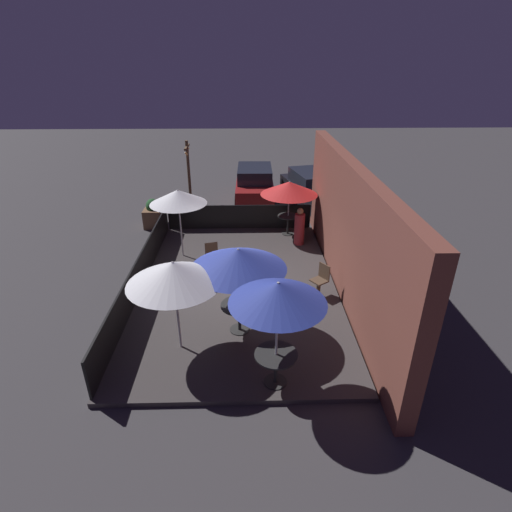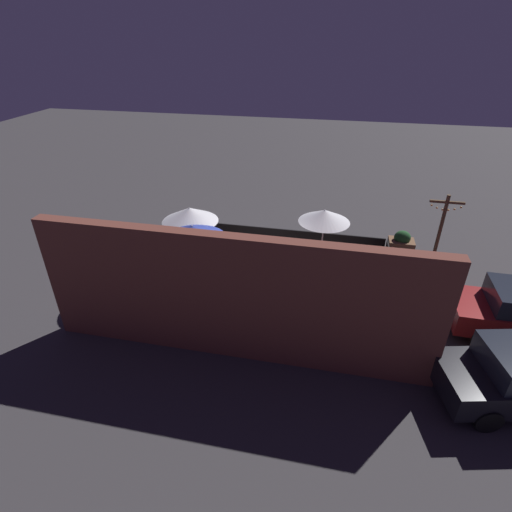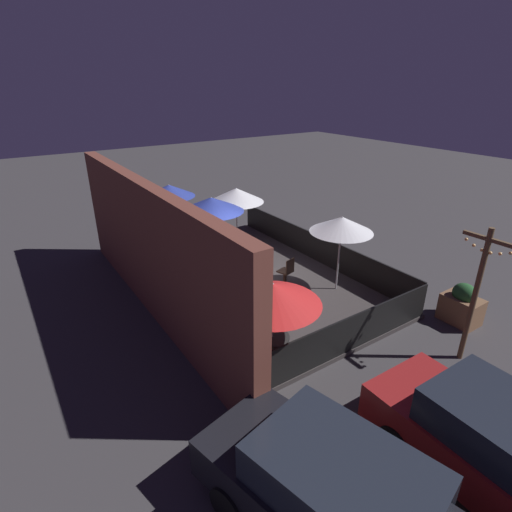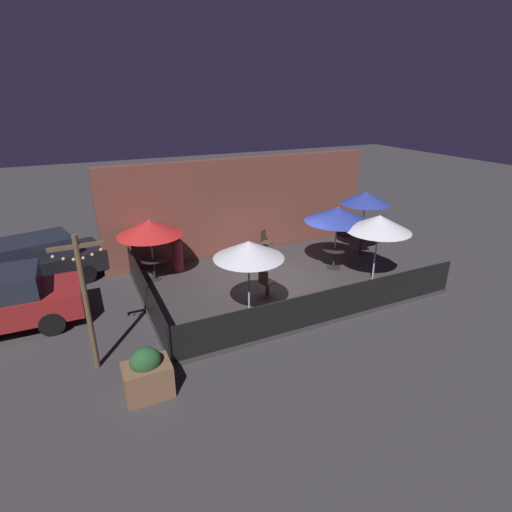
{
  "view_description": "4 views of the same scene",
  "coord_description": "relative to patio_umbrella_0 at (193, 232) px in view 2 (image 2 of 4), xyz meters",
  "views": [
    {
      "loc": [
        10.24,
        0.29,
        6.19
      ],
      "look_at": [
        0.43,
        0.53,
        1.3
      ],
      "focal_mm": 28.0,
      "sensor_mm": 36.0,
      "label": 1
    },
    {
      "loc": [
        -2.32,
        11.24,
        8.04
      ],
      "look_at": [
        0.07,
        -0.15,
        1.31
      ],
      "focal_mm": 28.0,
      "sensor_mm": 36.0,
      "label": 2
    },
    {
      "loc": [
        -9.64,
        6.17,
        5.99
      ],
      "look_at": [
        -0.68,
        0.15,
        1.22
      ],
      "focal_mm": 28.0,
      "sensor_mm": 36.0,
      "label": 3
    },
    {
      "loc": [
        -5.92,
        -10.53,
        5.88
      ],
      "look_at": [
        -0.89,
        0.07,
        1.11
      ],
      "focal_mm": 28.0,
      "sensor_mm": 36.0,
      "label": 4
    }
  ],
  "objects": [
    {
      "name": "fence_front",
      "position": [
        -2.17,
        -2.91,
        -1.5
      ],
      "size": [
        8.76,
        0.05,
        0.95
      ],
      "color": "black",
      "rests_on": "patio_deck"
    },
    {
      "name": "ground_plane",
      "position": [
        -2.17,
        -0.08,
        -2.1
      ],
      "size": [
        60.0,
        60.0,
        0.0
      ],
      "primitive_type": "plane",
      "color": "#383538"
    },
    {
      "name": "patio_umbrella_0",
      "position": [
        0.0,
        0.0,
        0.0
      ],
      "size": [
        2.24,
        2.24,
        2.23
      ],
      "color": "#B2B2B7",
      "rests_on": "patio_deck"
    },
    {
      "name": "patio_umbrella_2",
      "position": [
        1.8,
        0.76,
        0.2
      ],
      "size": [
        1.87,
        1.87,
        2.4
      ],
      "color": "#B2B2B7",
      "rests_on": "patio_deck"
    },
    {
      "name": "patio_chair_1",
      "position": [
        -1.59,
        2.26,
        -1.46
      ],
      "size": [
        0.56,
        0.56,
        0.94
      ],
      "rotation": [
        0.0,
        0.0,
        -0.96
      ],
      "color": "#4C3828",
      "rests_on": "patio_deck"
    },
    {
      "name": "dining_table_2",
      "position": [
        1.8,
        0.76,
        -1.39
      ],
      "size": [
        0.88,
        0.88,
        0.74
      ],
      "color": "black",
      "rests_on": "patio_deck"
    },
    {
      "name": "planter_box",
      "position": [
        -7.25,
        -3.58,
        -1.6
      ],
      "size": [
        0.97,
        0.68,
        1.14
      ],
      "color": "brown",
      "rests_on": "ground_plane"
    },
    {
      "name": "patio_umbrella_1",
      "position": [
        -5.98,
        1.76,
        -0.17
      ],
      "size": [
        2.1,
        2.1,
        2.05
      ],
      "color": "#B2B2B7",
      "rests_on": "patio_deck"
    },
    {
      "name": "light_post",
      "position": [
        -8.15,
        -2.15,
        -0.26
      ],
      "size": [
        1.1,
        0.12,
        3.24
      ],
      "color": "brown",
      "rests_on": "ground_plane"
    },
    {
      "name": "building_wall",
      "position": [
        -2.17,
        3.03,
        -0.24
      ],
      "size": [
        10.56,
        0.36,
        3.73
      ],
      "color": "brown",
      "rests_on": "ground_plane"
    },
    {
      "name": "patio_umbrella_3",
      "position": [
        0.6,
        -1.37,
        -0.01
      ],
      "size": [
        2.06,
        2.06,
        2.23
      ],
      "color": "#B2B2B7",
      "rests_on": "patio_deck"
    },
    {
      "name": "fence_side_left",
      "position": [
        -6.61,
        -0.08,
        -1.5
      ],
      "size": [
        0.05,
        5.55,
        0.95
      ],
      "color": "black",
      "rests_on": "patio_deck"
    },
    {
      "name": "patio_deck",
      "position": [
        -2.17,
        -0.08,
        -2.04
      ],
      "size": [
        8.96,
        5.75,
        0.12
      ],
      "color": "#383333",
      "rests_on": "ground_plane"
    },
    {
      "name": "patio_umbrella_4",
      "position": [
        -4.21,
        -1.98,
        0.11
      ],
      "size": [
        1.84,
        1.84,
        2.31
      ],
      "color": "#B2B2B7",
      "rests_on": "patio_deck"
    },
    {
      "name": "dining_table_0",
      "position": [
        0.0,
        -0.0,
        -1.39
      ],
      "size": [
        0.9,
        0.9,
        0.74
      ],
      "color": "black",
      "rests_on": "patio_deck"
    },
    {
      "name": "dining_table_1",
      "position": [
        -5.98,
        1.76,
        -1.39
      ],
      "size": [
        0.79,
        0.79,
        0.75
      ],
      "color": "black",
      "rests_on": "patio_deck"
    },
    {
      "name": "patio_chair_0",
      "position": [
        -3.15,
        -0.88,
        -1.49
      ],
      "size": [
        0.49,
        0.49,
        0.9
      ],
      "rotation": [
        0.0,
        0.0,
        0.27
      ],
      "color": "#4C3828",
      "rests_on": "patio_deck"
    },
    {
      "name": "patron_0",
      "position": [
        -5.07,
        2.08,
        -1.36
      ],
      "size": [
        0.45,
        0.45,
        1.36
      ],
      "rotation": [
        0.0,
        0.0,
        1.85
      ],
      "color": "maroon",
      "rests_on": "patio_deck"
    }
  ]
}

